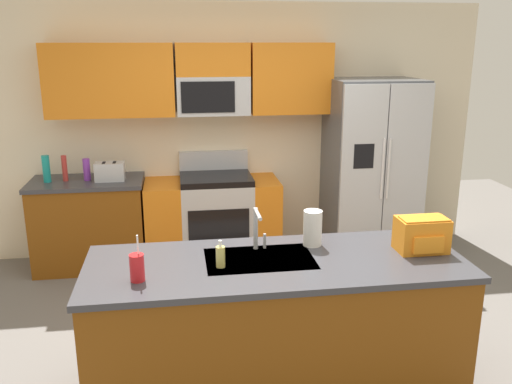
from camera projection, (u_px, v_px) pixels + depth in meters
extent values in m
plane|color=#66605B|center=(269.00, 348.00, 4.06)|extent=(9.00, 9.00, 0.00)
cube|color=beige|center=(236.00, 130.00, 5.75)|extent=(5.20, 0.10, 2.60)
cube|color=orange|center=(82.00, 81.00, 5.19)|extent=(0.70, 0.32, 0.70)
cube|color=orange|center=(147.00, 80.00, 5.27)|extent=(0.52, 0.32, 0.70)
cube|color=orange|center=(291.00, 78.00, 5.48)|extent=(0.82, 0.32, 0.70)
cube|color=#B7BABF|center=(213.00, 95.00, 5.41)|extent=(0.72, 0.32, 0.38)
cube|color=black|center=(208.00, 97.00, 5.24)|extent=(0.52, 0.01, 0.30)
cube|color=orange|center=(212.00, 59.00, 5.31)|extent=(0.72, 0.32, 0.32)
cube|color=brown|center=(90.00, 225.00, 5.44)|extent=(1.06, 0.60, 0.86)
cube|color=#38383D|center=(86.00, 182.00, 5.31)|extent=(1.09, 0.63, 0.04)
cube|color=#B7BABF|center=(217.00, 220.00, 5.62)|extent=(0.72, 0.60, 0.84)
cube|color=black|center=(219.00, 227.00, 5.32)|extent=(0.60, 0.01, 0.36)
cube|color=black|center=(216.00, 178.00, 5.50)|extent=(0.72, 0.60, 0.06)
cube|color=#B7BABF|center=(214.00, 160.00, 5.72)|extent=(0.72, 0.06, 0.20)
cube|color=orange|center=(164.00, 223.00, 5.54)|extent=(0.36, 0.60, 0.84)
cube|color=orange|center=(264.00, 218.00, 5.69)|extent=(0.28, 0.60, 0.84)
cube|color=#4C4F54|center=(371.00, 169.00, 5.67)|extent=(0.90, 0.70, 1.85)
cube|color=#B7BABF|center=(362.00, 178.00, 5.28)|extent=(0.44, 0.04, 1.81)
cube|color=#B7BABF|center=(406.00, 176.00, 5.35)|extent=(0.44, 0.04, 1.81)
cylinder|color=silver|center=(383.00, 169.00, 5.26)|extent=(0.02, 0.02, 0.60)
cylinder|color=silver|center=(389.00, 169.00, 5.27)|extent=(0.02, 0.02, 0.60)
cube|color=black|center=(364.00, 156.00, 5.20)|extent=(0.20, 0.00, 0.24)
cube|color=brown|center=(276.00, 328.00, 3.50)|extent=(2.33, 0.83, 0.86)
cube|color=#38383D|center=(277.00, 264.00, 3.38)|extent=(2.37, 0.87, 0.04)
cube|color=#B7BABF|center=(260.00, 261.00, 3.41)|extent=(0.68, 0.44, 0.03)
cube|color=#B7BABF|center=(110.00, 172.00, 5.27)|extent=(0.28, 0.16, 0.18)
cube|color=black|center=(104.00, 163.00, 5.24)|extent=(0.03, 0.11, 0.01)
cube|color=black|center=(114.00, 163.00, 5.25)|extent=(0.03, 0.11, 0.01)
cylinder|color=#B2332D|center=(65.00, 168.00, 5.25)|extent=(0.05, 0.05, 0.25)
cylinder|color=teal|center=(46.00, 169.00, 5.20)|extent=(0.07, 0.07, 0.26)
cylinder|color=purple|center=(87.00, 169.00, 5.28)|extent=(0.07, 0.07, 0.22)
cylinder|color=#B7BABF|center=(256.00, 229.00, 3.53)|extent=(0.03, 0.03, 0.28)
cylinder|color=#B7BABF|center=(258.00, 214.00, 3.40)|extent=(0.02, 0.20, 0.02)
cylinder|color=#B7BABF|center=(265.00, 241.00, 3.56)|extent=(0.02, 0.02, 0.10)
cylinder|color=red|center=(137.00, 268.00, 3.07)|extent=(0.08, 0.08, 0.16)
cylinder|color=white|center=(138.00, 246.00, 3.04)|extent=(0.01, 0.03, 0.14)
cylinder|color=#D8CC66|center=(220.00, 257.00, 3.26)|extent=(0.06, 0.06, 0.13)
cylinder|color=white|center=(220.00, 244.00, 3.24)|extent=(0.02, 0.02, 0.04)
cylinder|color=white|center=(313.00, 228.00, 3.60)|extent=(0.12, 0.12, 0.24)
cube|color=orange|center=(421.00, 235.00, 3.51)|extent=(0.32, 0.20, 0.22)
cube|color=#C7701A|center=(424.00, 220.00, 3.46)|extent=(0.30, 0.14, 0.03)
cube|color=orange|center=(428.00, 245.00, 3.42)|extent=(0.20, 0.03, 0.11)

